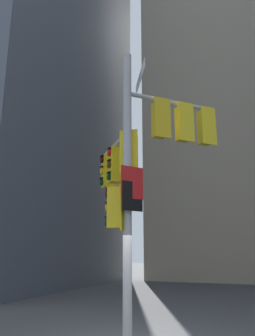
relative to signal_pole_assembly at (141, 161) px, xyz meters
name	(u,v)px	position (x,y,z in m)	size (l,w,h in m)	color
building_mid_block	(226,113)	(0.55, 23.54, 10.74)	(12.91, 12.91, 30.49)	tan
signal_pole_assembly	(141,161)	(0.00, 0.00, 0.00)	(3.49, 2.51, 7.39)	#B2B2B5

